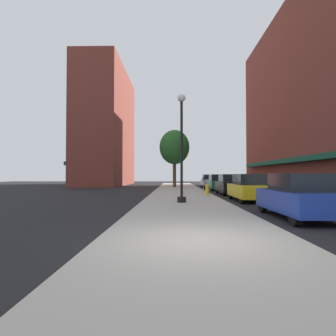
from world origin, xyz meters
The scene contains 13 objects.
ground_plane centered at (4.00, 18.00, 0.00)m, with size 90.00×90.00×0.00m, color black.
sidewalk_slab centered at (0.00, 19.00, 0.06)m, with size 4.80×50.00×0.12m, color #A8A399.
building_right_brick centered at (14.99, 22.00, 10.64)m, with size 6.80×40.00×21.32m.
building_far_background centered at (-11.01, 37.00, 8.88)m, with size 6.80×18.00×17.79m.
lamppost centered at (-0.15, 8.70, 3.20)m, with size 0.48×0.48×5.90m.
fire_hydrant centered at (1.88, 14.11, 0.52)m, with size 0.33×0.26×0.79m.
parking_meter_near centered at (2.05, 18.22, 0.95)m, with size 0.14×0.09×1.31m.
tree_near centered at (-0.47, 27.59, 4.97)m, with size 3.65×3.65×6.98m.
car_blue centered at (4.00, 3.96, 0.81)m, with size 1.80×4.30×1.66m.
car_yellow centered at (4.00, 10.69, 0.81)m, with size 1.80×4.30×1.66m.
car_black centered at (4.00, 16.35, 0.81)m, with size 1.80×4.30×1.66m.
car_green centered at (4.00, 22.79, 0.81)m, with size 1.80×4.30×1.66m.
car_silver centered at (4.00, 29.63, 0.81)m, with size 1.80×4.30×1.66m.
Camera 1 is at (-0.60, -6.45, 1.60)m, focal length 29.90 mm.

